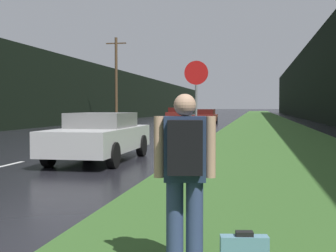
{
  "coord_description": "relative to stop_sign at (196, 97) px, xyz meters",
  "views": [
    {
      "loc": [
        6.31,
        -1.53,
        1.51
      ],
      "look_at": [
        3.26,
        14.69,
        0.83
      ],
      "focal_mm": 50.0,
      "sensor_mm": 36.0,
      "label": 1
    }
  ],
  "objects": [
    {
      "name": "utility_pole_far",
      "position": [
        -10.15,
        25.0,
        2.06
      ],
      "size": [
        1.8,
        0.24,
        7.49
      ],
      "color": "#4C3823",
      "rests_on": "ground_plane"
    },
    {
      "name": "car_oncoming",
      "position": [
        -6.56,
        35.43,
        -1.09
      ],
      "size": [
        1.92,
        4.04,
        1.42
      ],
      "color": "maroon",
      "rests_on": "ground_plane"
    },
    {
      "name": "lane_stripe_d",
      "position": [
        -4.52,
        10.24,
        -1.81
      ],
      "size": [
        0.12,
        3.0,
        0.01
      ],
      "primitive_type": "cube",
      "color": "silver",
      "rests_on": "ground_plane"
    },
    {
      "name": "stop_sign",
      "position": [
        0.0,
        0.0,
        0.0
      ],
      "size": [
        0.73,
        0.07,
        2.9
      ],
      "color": "slate",
      "rests_on": "ground_plane"
    },
    {
      "name": "car_passing_far",
      "position": [
        -2.49,
        26.03,
        -1.15
      ],
      "size": [
        1.88,
        4.58,
        1.29
      ],
      "rotation": [
        0.0,
        0.0,
        3.14
      ],
      "color": "maroon",
      "rests_on": "ground_plane"
    },
    {
      "name": "car_passing_near",
      "position": [
        -2.49,
        -1.69,
        -1.12
      ],
      "size": [
        1.89,
        4.66,
        1.34
      ],
      "rotation": [
        0.0,
        0.0,
        3.14
      ],
      "color": "#BCBCBC",
      "rests_on": "ground_plane"
    },
    {
      "name": "lane_stripe_e",
      "position": [
        -4.52,
        17.24,
        -1.81
      ],
      "size": [
        0.12,
        3.0,
        0.01
      ],
      "primitive_type": "cube",
      "color": "silver",
      "rests_on": "ground_plane"
    },
    {
      "name": "hitchhiker_with_backpack",
      "position": [
        1.15,
        -9.94,
        -0.87
      ],
      "size": [
        0.56,
        0.44,
        1.63
      ],
      "rotation": [
        0.0,
        0.0,
        0.16
      ],
      "color": "navy",
      "rests_on": "ground_plane"
    },
    {
      "name": "lane_stripe_c",
      "position": [
        -4.52,
        3.24,
        -1.81
      ],
      "size": [
        0.12,
        3.0,
        0.01
      ],
      "primitive_type": "cube",
      "color": "silver",
      "rests_on": "ground_plane"
    },
    {
      "name": "treeline_near_side",
      "position": [
        8.55,
        37.41,
        2.57
      ],
      "size": [
        2.0,
        140.0,
        8.76
      ],
      "primitive_type": "cube",
      "color": "black",
      "rests_on": "ground_plane"
    },
    {
      "name": "grass_verge",
      "position": [
        2.55,
        27.41,
        -1.8
      ],
      "size": [
        6.0,
        240.0,
        0.02
      ],
      "primitive_type": "cube",
      "color": "#386028",
      "rests_on": "ground_plane"
    },
    {
      "name": "treeline_far_side",
      "position": [
        -14.6,
        37.41,
        1.05
      ],
      "size": [
        2.0,
        140.0,
        5.73
      ],
      "primitive_type": "cube",
      "color": "black",
      "rests_on": "ground_plane"
    }
  ]
}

